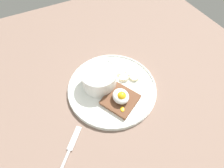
% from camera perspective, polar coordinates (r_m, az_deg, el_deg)
% --- Properties ---
extents(ground_plane, '(1.20, 1.20, 0.02)m').
position_cam_1_polar(ground_plane, '(0.61, 0.00, -2.15)').
color(ground_plane, '#765E51').
rests_on(ground_plane, ground).
extents(plate, '(0.30, 0.30, 0.02)m').
position_cam_1_polar(plate, '(0.59, 0.00, -1.22)').
color(plate, white).
rests_on(plate, ground_plane).
extents(oatmeal_bowl, '(0.12, 0.12, 0.07)m').
position_cam_1_polar(oatmeal_bowl, '(0.57, -4.22, 1.95)').
color(oatmeal_bowl, white).
rests_on(oatmeal_bowl, plate).
extents(toast_slice, '(0.13, 0.13, 0.01)m').
position_cam_1_polar(toast_slice, '(0.56, 2.76, -5.16)').
color(toast_slice, brown).
rests_on(toast_slice, plate).
extents(poached_egg, '(0.07, 0.05, 0.04)m').
position_cam_1_polar(poached_egg, '(0.54, 2.88, -4.04)').
color(poached_egg, white).
rests_on(poached_egg, toast_slice).
extents(banana_slice_front, '(0.04, 0.04, 0.01)m').
position_cam_1_polar(banana_slice_front, '(0.63, 5.74, 3.94)').
color(banana_slice_front, '#F2E4BE').
rests_on(banana_slice_front, plate).
extents(banana_slice_left, '(0.04, 0.03, 0.02)m').
position_cam_1_polar(banana_slice_left, '(0.61, 3.92, 2.08)').
color(banana_slice_left, '#EFE9C2').
rests_on(banana_slice_left, plate).
extents(banana_slice_back, '(0.05, 0.05, 0.01)m').
position_cam_1_polar(banana_slice_back, '(0.63, 8.18, 3.90)').
color(banana_slice_back, '#FCEBC7').
rests_on(banana_slice_back, plate).
extents(banana_slice_right, '(0.05, 0.05, 0.01)m').
position_cam_1_polar(banana_slice_right, '(0.62, 7.42, 2.13)').
color(banana_slice_right, beige).
rests_on(banana_slice_right, plate).
extents(banana_slice_inner, '(0.04, 0.04, 0.01)m').
position_cam_1_polar(banana_slice_inner, '(0.63, 2.75, 3.96)').
color(banana_slice_inner, beige).
rests_on(banana_slice_inner, plate).
extents(knife, '(0.10, 0.09, 0.01)m').
position_cam_1_polar(knife, '(0.53, -13.42, -19.53)').
color(knife, silver).
rests_on(knife, ground_plane).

